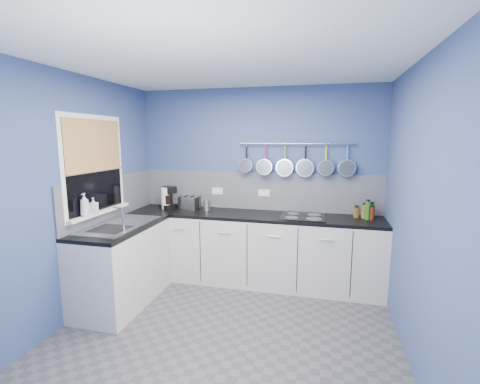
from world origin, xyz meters
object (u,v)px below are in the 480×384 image
at_px(canister, 207,205).
at_px(hob, 303,217).
at_px(soap_bottle_a, 85,205).
at_px(coffee_maker, 168,198).
at_px(soap_bottle_b, 93,205).
at_px(paper_towel, 166,198).
at_px(toaster, 190,203).

xyz_separation_m(canister, hob, (1.27, -0.08, -0.06)).
bearing_deg(soap_bottle_a, coffee_maker, 74.25).
distance_m(soap_bottle_a, soap_bottle_b, 0.14).
bearing_deg(canister, soap_bottle_b, -129.78).
relative_size(soap_bottle_b, coffee_maker, 0.58).
height_order(paper_towel, canister, paper_towel).
relative_size(soap_bottle_b, paper_towel, 0.59).
height_order(soap_bottle_b, canister, soap_bottle_b).
xyz_separation_m(toaster, canister, (0.27, -0.06, -0.01)).
distance_m(soap_bottle_a, coffee_maker, 1.27).
relative_size(toaster, canister, 1.89).
bearing_deg(coffee_maker, paper_towel, -120.72).
relative_size(toaster, hob, 0.48).
bearing_deg(canister, coffee_maker, 179.33).
distance_m(soap_bottle_a, canister, 1.52).
relative_size(coffee_maker, hob, 0.55).
bearing_deg(paper_towel, soap_bottle_a, -104.88).
bearing_deg(hob, coffee_maker, 177.34).
height_order(coffee_maker, hob, coffee_maker).
relative_size(coffee_maker, canister, 2.19).
xyz_separation_m(coffee_maker, canister, (0.55, -0.01, -0.08)).
height_order(soap_bottle_b, toaster, soap_bottle_b).
bearing_deg(canister, toaster, 168.12).
relative_size(paper_towel, hob, 0.54).
bearing_deg(canister, hob, -3.53).
distance_m(soap_bottle_b, toaster, 1.31).
bearing_deg(paper_towel, hob, -1.91).
height_order(soap_bottle_a, toaster, soap_bottle_a).
relative_size(soap_bottle_a, hob, 0.45).
bearing_deg(soap_bottle_b, paper_towel, 73.33).
relative_size(soap_bottle_b, canister, 1.26).
bearing_deg(soap_bottle_b, toaster, 60.89).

